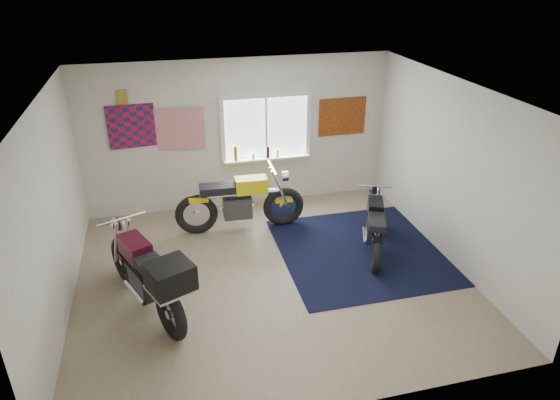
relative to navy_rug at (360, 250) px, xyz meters
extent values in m
plane|color=#9E896B|center=(-1.54, -0.32, -0.01)|extent=(5.50, 5.50, 0.00)
plane|color=white|center=(-1.54, -0.32, 2.69)|extent=(5.50, 5.50, 0.00)
plane|color=silver|center=(-1.54, 2.18, 1.34)|extent=(5.50, 0.00, 5.50)
plane|color=silver|center=(-1.54, -2.82, 1.34)|extent=(5.50, 0.00, 5.50)
plane|color=silver|center=(-4.29, -0.32, 1.34)|extent=(0.00, 5.00, 5.00)
plane|color=silver|center=(1.21, -0.32, 1.34)|extent=(0.00, 5.00, 5.00)
cube|color=black|center=(0.00, 0.00, 0.00)|extent=(2.51, 2.61, 0.01)
cube|color=white|center=(-1.04, 2.17, 1.44)|extent=(1.50, 0.02, 1.10)
cube|color=white|center=(-1.04, 2.15, 2.03)|extent=(1.66, 0.06, 0.08)
cube|color=white|center=(-1.04, 2.15, 0.85)|extent=(1.66, 0.06, 0.08)
cube|color=white|center=(-1.83, 2.15, 1.44)|extent=(0.08, 0.06, 1.10)
cube|color=white|center=(-0.25, 2.15, 1.44)|extent=(0.08, 0.06, 1.10)
cube|color=white|center=(-1.04, 2.15, 1.44)|extent=(0.04, 0.06, 1.10)
cube|color=white|center=(-1.04, 2.09, 0.87)|extent=(1.60, 0.16, 0.04)
cylinder|color=#976216|center=(-1.62, 2.08, 1.03)|extent=(0.07, 0.07, 0.28)
cylinder|color=white|center=(-1.30, 2.08, 0.95)|extent=(0.06, 0.06, 0.12)
cylinder|color=black|center=(-1.02, 2.08, 1.00)|extent=(0.06, 0.06, 0.22)
cylinder|color=yellow|center=(-0.84, 2.08, 0.96)|extent=(0.05, 0.05, 0.14)
plane|color=red|center=(-3.24, 2.16, 1.64)|extent=(1.00, 0.07, 1.00)
plane|color=red|center=(-2.59, 2.14, 1.54)|extent=(0.90, 0.09, 0.90)
cube|color=#A98830|center=(-3.44, 2.16, 2.14)|extent=(0.18, 0.02, 0.24)
cube|color=#A54C14|center=(0.41, 2.16, 1.54)|extent=(0.90, 0.03, 0.70)
torus|color=black|center=(-0.97, 1.15, 0.34)|extent=(0.71, 0.17, 0.71)
torus|color=black|center=(-2.45, 1.21, 0.34)|extent=(0.71, 0.17, 0.71)
cylinder|color=silver|center=(-0.97, 1.15, 0.34)|extent=(0.12, 0.11, 0.12)
cylinder|color=silver|center=(-2.45, 1.21, 0.34)|extent=(0.12, 0.11, 0.12)
cylinder|color=silver|center=(-1.71, 1.18, 0.65)|extent=(1.34, 0.15, 0.10)
cube|color=#313234|center=(-1.76, 1.18, 0.42)|extent=(0.49, 0.32, 0.36)
cylinder|color=silver|center=(-1.75, 1.35, 0.31)|extent=(0.58, 0.10, 0.07)
cube|color=yellow|center=(-1.52, 1.17, 0.80)|extent=(0.54, 0.30, 0.25)
cube|color=black|center=(-2.08, 1.20, 0.78)|extent=(0.59, 0.32, 0.13)
cube|color=yellow|center=(-2.40, 1.21, 0.63)|extent=(0.32, 0.18, 0.08)
cube|color=yellow|center=(-0.97, 1.15, 0.47)|extent=(0.30, 0.16, 0.05)
cylinder|color=silver|center=(-1.16, 1.16, 1.07)|extent=(0.06, 0.66, 0.04)
cylinder|color=silver|center=(-0.95, 1.15, 0.90)|extent=(0.11, 0.17, 0.17)
torus|color=black|center=(0.43, 0.59, 0.27)|extent=(0.30, 0.56, 0.56)
torus|color=black|center=(-0.01, -0.56, 0.27)|extent=(0.30, 0.56, 0.56)
cylinder|color=silver|center=(0.43, 0.59, 0.27)|extent=(0.12, 0.12, 0.10)
cylinder|color=silver|center=(-0.01, -0.56, 0.27)|extent=(0.12, 0.12, 0.10)
cylinder|color=silver|center=(0.21, 0.01, 0.54)|extent=(0.47, 1.07, 0.08)
cube|color=#313234|center=(0.20, -0.03, 0.35)|extent=(0.37, 0.46, 0.30)
cylinder|color=silver|center=(0.06, 0.02, 0.26)|extent=(0.23, 0.47, 0.06)
cube|color=black|center=(0.27, 0.16, 0.66)|extent=(0.37, 0.49, 0.21)
cube|color=black|center=(0.10, -0.28, 0.65)|extent=(0.40, 0.54, 0.11)
cube|color=black|center=(0.01, -0.52, 0.52)|extent=(0.23, 0.30, 0.07)
cube|color=black|center=(0.43, 0.59, 0.37)|extent=(0.20, 0.27, 0.04)
cylinder|color=silver|center=(0.37, 0.44, 0.89)|extent=(0.52, 0.22, 0.03)
cylinder|color=silver|center=(0.44, 0.60, 0.75)|extent=(0.16, 0.13, 0.14)
torus|color=black|center=(-3.58, 0.07, 0.33)|extent=(0.40, 0.69, 0.69)
torus|color=black|center=(-2.99, -1.29, 0.33)|extent=(0.40, 0.69, 0.69)
cylinder|color=silver|center=(-3.58, 0.07, 0.33)|extent=(0.14, 0.15, 0.12)
cylinder|color=silver|center=(-2.99, -1.29, 0.33)|extent=(0.14, 0.15, 0.12)
cylinder|color=silver|center=(-3.29, -0.61, 0.65)|extent=(0.62, 1.27, 0.10)
cube|color=#313234|center=(-3.27, -0.66, 0.42)|extent=(0.46, 0.56, 0.36)
cylinder|color=silver|center=(-3.42, -0.72, 0.31)|extent=(0.30, 0.57, 0.07)
cube|color=#3F0A19|center=(-3.36, -0.43, 0.80)|extent=(0.46, 0.60, 0.25)
cube|color=black|center=(-3.14, -0.95, 0.78)|extent=(0.50, 0.65, 0.13)
cube|color=#3F0A19|center=(-3.02, -1.24, 0.63)|extent=(0.28, 0.36, 0.08)
cube|color=#3F0A19|center=(-3.58, 0.07, 0.46)|extent=(0.25, 0.33, 0.05)
cylinder|color=silver|center=(-3.51, -0.10, 1.08)|extent=(0.62, 0.30, 0.04)
cylinder|color=silver|center=(-3.59, 0.09, 0.91)|extent=(0.20, 0.16, 0.17)
cube|color=black|center=(-2.95, -1.39, 0.93)|extent=(0.62, 0.60, 0.32)
camera|label=1|loc=(-2.88, -6.26, 4.19)|focal=32.00mm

